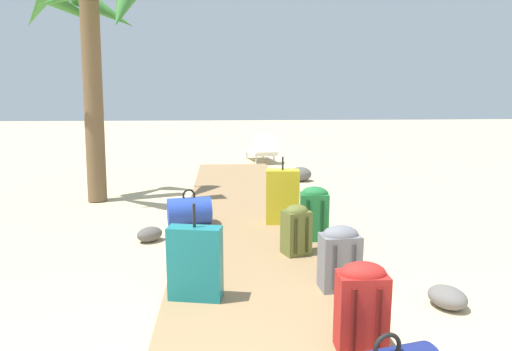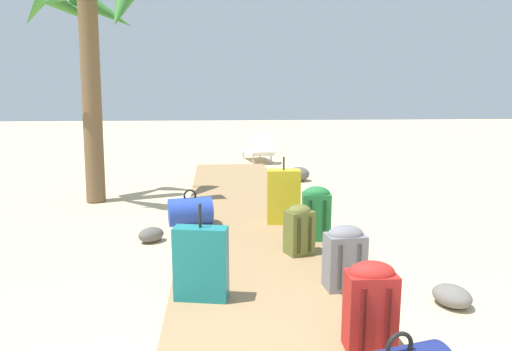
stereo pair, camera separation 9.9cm
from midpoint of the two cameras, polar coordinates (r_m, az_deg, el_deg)
The scene contains 14 objects.
ground_plane at distance 5.31m, azimuth -0.40°, elevation -8.61°, with size 60.00×60.00×0.00m, color #D1BA8C.
boardwalk at distance 6.23m, azimuth -1.08°, elevation -5.42°, with size 1.62×9.80×0.08m, color #9E7A51.
backpack_red at distance 3.02m, azimuth 14.35°, elevation -15.73°, with size 0.32×0.23×0.59m.
suitcase_teal at distance 3.65m, azimuth -7.01°, elevation -11.08°, with size 0.45×0.25×0.79m.
backpack_green at distance 5.14m, azimuth 8.02°, elevation -4.63°, with size 0.35×0.28×0.62m.
duffel_bag_blue at distance 5.75m, azimuth -8.06°, elevation -4.55°, with size 0.60×0.45×0.47m.
backpack_grey at distance 3.88m, azimuth 11.43°, elevation -10.06°, with size 0.34×0.26×0.56m.
backpack_olive at distance 4.65m, azimuth 5.80°, elevation -6.75°, with size 0.32×0.29×0.52m.
suitcase_yellow at distance 5.76m, azimuth 3.89°, elevation -2.71°, with size 0.44×0.27×0.87m.
palm_tree_far_left at distance 7.78m, azimuth -20.57°, elevation 17.01°, with size 2.00×2.13×3.63m.
lounge_chair at distance 11.97m, azimuth 0.91°, elevation 3.34°, with size 0.84×1.62×0.78m.
rock_left_far at distance 5.47m, azimuth -12.97°, elevation -7.34°, with size 0.31×0.23×0.18m, color #5B5651.
rock_right_near at distance 9.21m, azimuth 6.04°, elevation 0.18°, with size 0.43×0.45×0.29m, color #5B5651.
rock_right_mid at distance 4.08m, azimuth 23.97°, elevation -14.05°, with size 0.33×0.28×0.17m, color slate.
Camera 1 is at (-0.33, -1.11, 1.68)m, focal length 31.22 mm.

